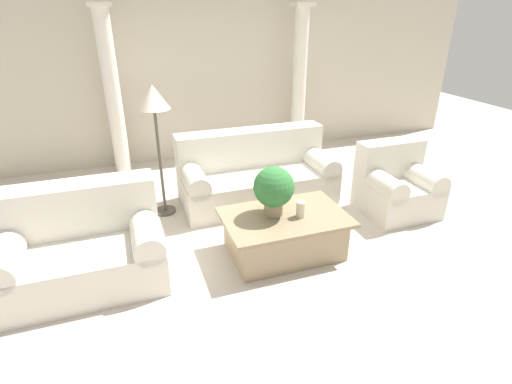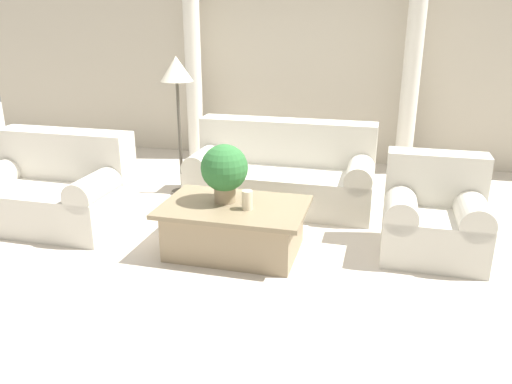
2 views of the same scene
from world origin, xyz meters
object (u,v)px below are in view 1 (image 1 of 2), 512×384
Objects in this scene: sofa_long at (256,174)px; coffee_table at (284,234)px; floor_lamp at (154,107)px; armchair at (396,185)px; loveseat at (82,246)px; potted_plant at (274,188)px.

coffee_table is (-0.15, -1.33, -0.13)m from sofa_long.
armchair is at bearing -18.51° from floor_lamp.
sofa_long is 1.35m from coffee_table.
armchair reaches higher than coffee_table.
floor_lamp is 1.83× the size of armchair.
sofa_long is 1.38× the size of loveseat.
coffee_table is 1.45× the size of armchair.
armchair is at bearing 3.26° from loveseat.
sofa_long is 1.35m from potted_plant.
loveseat is 1.14× the size of coffee_table.
sofa_long is 1.58× the size of coffee_table.
coffee_table is 1.75m from armchair.
floor_lamp is (-1.22, 0.01, 0.99)m from sofa_long.
coffee_table is 0.53m from potted_plant.
coffee_table is 2.04m from floor_lamp.
potted_plant is 0.32× the size of floor_lamp.
floor_lamp is at bearing 161.49° from armchair.
potted_plant reaches higher than coffee_table.
loveseat is 0.90× the size of floor_lamp.
loveseat is (-2.10, -1.12, 0.01)m from sofa_long.
armchair is at bearing -30.62° from sofa_long.
armchair is (2.75, -0.92, -0.99)m from floor_lamp.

